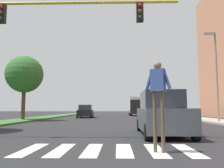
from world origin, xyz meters
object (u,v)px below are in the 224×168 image
at_px(tree_far, 25,74).
at_px(street_lamp_right, 215,68).
at_px(truck_box_delivery, 136,106).
at_px(suv_crossing, 162,114).
at_px(sedan_midblock, 86,112).
at_px(pedestrian_performer, 158,91).
at_px(traffic_light_gantry, 3,30).

relative_size(tree_far, street_lamp_right, 0.82).
bearing_deg(truck_box_delivery, suv_crossing, -92.33).
height_order(tree_far, sedan_midblock, tree_far).
relative_size(pedestrian_performer, sedan_midblock, 0.53).
relative_size(traffic_light_gantry, street_lamp_right, 1.40).
height_order(tree_far, traffic_light_gantry, tree_far).
distance_m(suv_crossing, truck_box_delivery, 28.34).
height_order(tree_far, truck_box_delivery, tree_far).
xyz_separation_m(traffic_light_gantry, truck_box_delivery, (7.87, 29.74, -2.79)).
relative_size(traffic_light_gantry, suv_crossing, 2.27).
xyz_separation_m(tree_far, suv_crossing, (11.11, -11.45, -3.56)).
height_order(tree_far, street_lamp_right, street_lamp_right).
relative_size(suv_crossing, truck_box_delivery, 0.75).
relative_size(street_lamp_right, pedestrian_performer, 3.01).
height_order(traffic_light_gantry, pedestrian_performer, traffic_light_gantry).
distance_m(street_lamp_right, suv_crossing, 11.29).
distance_m(pedestrian_performer, truck_box_delivery, 32.51).
height_order(pedestrian_performer, suv_crossing, pedestrian_performer).
distance_m(tree_far, pedestrian_performer, 18.86).
height_order(traffic_light_gantry, sedan_midblock, traffic_light_gantry).
relative_size(traffic_light_gantry, truck_box_delivery, 1.69).
bearing_deg(traffic_light_gantry, sedan_midblock, 88.48).
distance_m(tree_far, sedan_midblock, 10.02).
bearing_deg(suv_crossing, traffic_light_gantry, -167.96).
bearing_deg(truck_box_delivery, sedan_midblock, -129.20).
relative_size(tree_far, traffic_light_gantry, 0.59).
bearing_deg(pedestrian_performer, tree_far, 123.30).
bearing_deg(truck_box_delivery, street_lamp_right, -75.51).
xyz_separation_m(pedestrian_performer, suv_crossing, (0.87, 4.14, -0.73)).
height_order(suv_crossing, truck_box_delivery, truck_box_delivery).
bearing_deg(traffic_light_gantry, suv_crossing, 12.04).
relative_size(traffic_light_gantry, sedan_midblock, 2.24).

